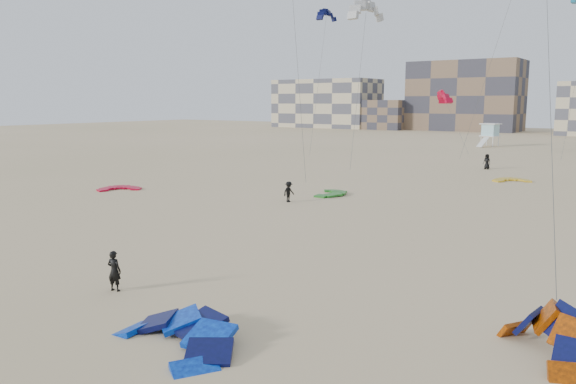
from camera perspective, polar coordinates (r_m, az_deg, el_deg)
The scene contains 16 objects.
ground at distance 24.27m, azimuth -12.31°, elevation -9.04°, with size 320.00×320.00×0.00m, color beige.
kite_ground_blue at distance 18.51m, azimuth -11.41°, elevation -14.91°, with size 4.63×4.69×1.33m, color blue, non-canonical shape.
kite_ground_orange at distance 19.03m, azimuth 24.64°, elevation -14.89°, with size 3.60×2.58×2.49m, color #D14900, non-canonical shape.
kite_ground_red at distance 50.47m, azimuth -16.75°, elevation 0.22°, with size 3.20×3.39×0.43m, color red, non-canonical shape.
kite_ground_green at distance 45.98m, azimuth 4.33°, elevation -0.26°, with size 3.37×3.57×0.43m, color #2A801F, non-canonical shape.
kite_ground_yellow at distance 57.60m, azimuth 21.77°, elevation 1.02°, with size 3.18×3.34×0.40m, color gold, non-canonical shape.
kitesurfer_main at distance 23.62m, azimuth -17.23°, elevation -7.66°, with size 0.60×0.40×1.65m, color black.
kitesurfer_c at distance 42.32m, azimuth 0.08°, elevation 0.02°, with size 1.01×0.58×1.56m, color black.
kitesurfer_e at distance 67.01m, azimuth 19.56°, elevation 2.93°, with size 0.84×0.54×1.71m, color black.
kite_fly_grey at distance 62.56m, azimuth 7.93°, elevation 17.61°, with size 5.35×10.07×17.23m.
kite_fly_navy at distance 80.85m, azimuth 3.93°, elevation 17.38°, with size 5.59×11.68×19.33m.
kite_fly_red at distance 80.88m, azimuth 15.60°, elevation 9.17°, with size 7.87×7.88×8.60m.
lifeguard_tower_far at distance 101.67m, azimuth 19.84°, elevation 5.47°, with size 3.21×5.58×3.90m.
condo_west_a at distance 169.61m, azimuth 3.95°, elevation 8.95°, with size 30.00×15.00×14.00m, color beige.
condo_west_b at distance 156.80m, azimuth 17.56°, elevation 9.27°, with size 28.00×14.00×18.00m, color brown.
condo_fill_left at distance 158.49m, azimuth 9.84°, elevation 7.74°, with size 12.00×10.00×8.00m, color brown.
Camera 1 is at (17.04, -15.58, 7.48)m, focal length 35.00 mm.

